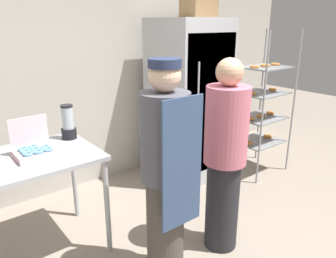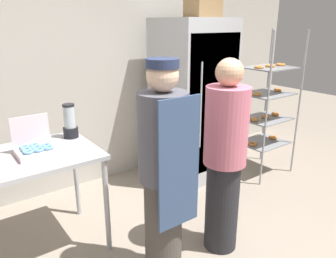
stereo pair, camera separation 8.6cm
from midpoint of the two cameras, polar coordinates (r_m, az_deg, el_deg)
name	(u,v)px [view 2 (the right image)]	position (r m, az deg, el deg)	size (l,w,h in m)	color
back_wall	(93,51)	(3.84, -12.26, 13.10)	(6.40, 0.12, 3.07)	#B7B2A8
refrigerator	(192,101)	(3.93, 4.88, 4.87)	(0.77, 0.78, 1.89)	#ADAFB5
baking_rack	(266,106)	(4.20, 17.32, 3.91)	(0.65, 0.51, 1.77)	#93969B
prep_counter	(29,167)	(2.77, -22.18, -6.17)	(1.03, 0.75, 0.87)	#ADAFB5
donut_box	(36,149)	(2.70, -21.19, -3.21)	(0.29, 0.24, 0.29)	silver
blender_pitcher	(70,123)	(2.98, -15.92, 1.05)	(0.13, 0.13, 0.30)	black
cardboard_storage_box	(203,7)	(3.90, 6.80, 20.30)	(0.36, 0.27, 0.23)	#937047
person_baker	(163,171)	(2.31, 0.28, -7.40)	(0.34, 0.36, 1.63)	#47423D
person_customer	(225,158)	(2.65, 10.76, -5.01)	(0.34, 0.34, 1.60)	#232328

